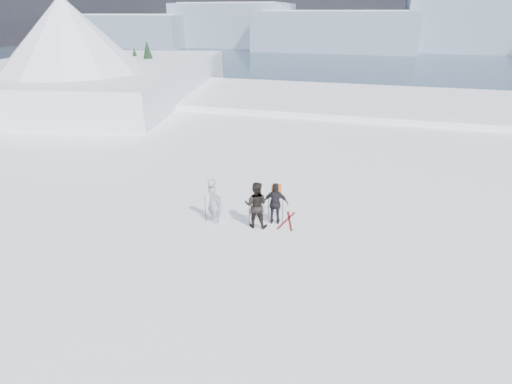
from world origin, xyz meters
TOP-DOWN VIEW (x-y plane):
  - lake_basin at (0.00, 30.00)m, footprint 820.00×820.00m
  - far_mountain_range at (29.60, 454.78)m, footprint 770.00×110.00m
  - near_ridge at (-26.56, 29.34)m, footprint 31.37×35.68m
  - skier_grey at (-3.87, 3.39)m, footprint 0.85×0.82m
  - skier_dark at (-2.03, 3.44)m, footprint 1.02×0.83m
  - skier_pack at (-1.32, 3.94)m, footprint 1.12×0.59m
  - backpack at (-1.35, 4.19)m, footprint 0.41×0.27m
  - ski_poles at (-2.40, 3.51)m, footprint 3.21×0.69m
  - skis_loose at (-0.83, 4.24)m, footprint 0.67×1.67m

SIDE VIEW (x-z plane):
  - far_mountain_range at x=29.60m, z-range -33.69..19.31m
  - lake_basin at x=0.00m, z-range -42.31..29.31m
  - near_ridge at x=-26.56m, z-range -16.29..9.33m
  - skis_loose at x=-0.83m, z-range 0.00..0.03m
  - ski_poles at x=-2.40m, z-range -0.07..1.30m
  - skier_pack at x=-1.32m, z-range 0.00..1.82m
  - skier_grey at x=-3.87m, z-range 0.00..1.97m
  - skier_dark at x=-2.03m, z-range 0.00..1.98m
  - backpack at x=-1.35m, z-range 1.82..2.32m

